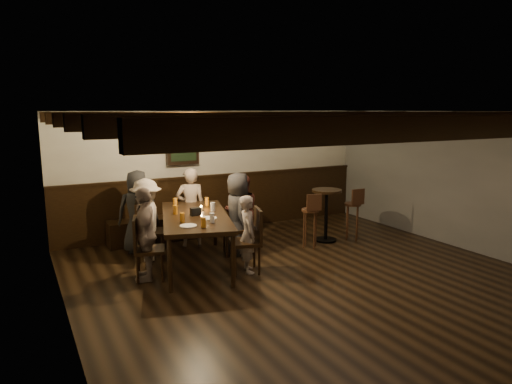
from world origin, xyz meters
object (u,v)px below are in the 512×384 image
chair_right_far (246,253)px  high_top_table (326,207)px  chair_left_near (150,242)px  chair_left_far (149,260)px  person_left_far (145,234)px  dining_table (195,219)px  person_bench_right (242,211)px  person_bench_left (138,212)px  person_right_far (248,234)px  bar_stool_right (352,220)px  person_right_near (238,214)px  person_bench_centre (191,208)px  bar_stool_left (310,227)px  person_left_near (147,220)px  chair_right_near (236,238)px

chair_right_far → high_top_table: (2.06, 0.78, 0.34)m
chair_left_near → chair_left_far: chair_left_near is taller
chair_right_far → person_left_far: bearing=90.0°
dining_table → person_bench_right: 1.28m
person_bench_left → chair_left_far: bearing=97.6°
person_right_far → bar_stool_right: (2.53, 0.63, -0.22)m
bar_stool_right → person_left_far: bearing=-174.0°
bar_stool_right → chair_left_near: bearing=173.1°
person_left_far → chair_left_near: bearing=178.1°
person_right_near → person_bench_centre: bearing=51.3°
chair_right_far → bar_stool_left: bearing=-53.8°
dining_table → person_bench_centre: bearing=90.0°
person_left_far → bar_stool_right: bearing=109.2°
person_bench_left → chair_right_far: bearing=140.2°
person_bench_right → person_right_far: (-0.52, -1.25, -0.05)m
person_bench_left → person_right_far: size_ratio=1.21×
person_bench_left → person_bench_right: 1.80m
person_right_far → high_top_table: 2.18m
person_right_far → person_bench_centre: bearing=26.6°
person_left_near → bar_stool_left: (2.72, -0.70, -0.30)m
person_right_near → person_right_far: (-0.25, -0.86, -0.11)m
person_right_near → chair_right_far: bearing=178.1°
chair_right_near → high_top_table: high_top_table is taller
person_right_far → high_top_table: bearing=-52.7°
chair_right_far → person_right_near: size_ratio=0.70×
chair_left_near → person_right_far: bearing=58.5°
dining_table → bar_stool_right: (3.13, -0.01, -0.38)m
dining_table → person_bench_right: person_bench_right is taller
dining_table → bar_stool_right: bar_stool_right is taller
dining_table → person_left_near: (-0.59, 0.64, -0.08)m
person_left_far → person_right_near: 1.75m
person_bench_right → person_right_near: person_right_near is taller
person_bench_left → bar_stool_left: 3.00m
person_bench_left → person_left_far: bearing=96.3°
dining_table → person_right_far: bearing=-31.0°
person_bench_left → bar_stool_left: size_ratio=1.44×
chair_right_near → person_left_near: person_left_near is taller
chair_right_far → bar_stool_left: bar_stool_left is taller
bar_stool_right → chair_right_near: bearing=177.0°
dining_table → bar_stool_right: bearing=15.9°
chair_right_near → high_top_table: (1.81, -0.09, 0.37)m
chair_right_far → bar_stool_right: 2.64m
dining_table → chair_right_near: chair_right_near is taller
dining_table → person_bench_left: bearing=135.0°
chair_left_far → person_left_far: person_left_far is taller
chair_left_far → high_top_table: 3.48m
person_left_far → person_right_near: bearing=121.0°
person_bench_centre → person_right_far: (0.30, -1.65, -0.12)m
chair_right_far → person_bench_right: bearing=-7.6°
high_top_table → person_bench_left: bearing=163.3°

